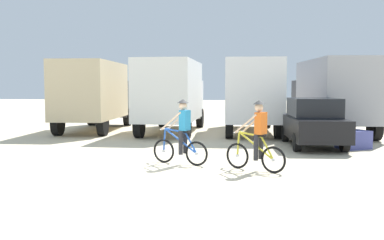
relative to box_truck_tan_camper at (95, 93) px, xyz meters
The scene contains 9 objects.
ground_plane 11.55m from the box_truck_tan_camper, 61.33° to the right, with size 120.00×120.00×0.00m, color beige.
box_truck_tan_camper is the anchor object (origin of this frame).
box_truck_white_box 3.96m from the box_truck_tan_camper, ahead, with size 2.49×6.79×3.35m.
box_truck_avon_van 7.65m from the box_truck_tan_camper, ahead, with size 2.81×6.89×3.35m.
box_truck_grey_hauler 11.31m from the box_truck_tan_camper, ahead, with size 3.19×6.99×3.35m.
sedan_parked 10.84m from the box_truck_tan_camper, 23.09° to the right, with size 2.11×4.34×1.76m.
cyclist_orange_shirt 10.37m from the box_truck_tan_camper, 55.42° to the right, with size 1.65×0.72×1.82m.
cyclist_cowboy_hat 12.13m from the box_truck_tan_camper, 49.02° to the right, with size 1.54×0.91×1.82m.
supply_crate 12.27m from the box_truck_tan_camper, 22.09° to the right, with size 0.79×0.99×0.64m, color #4C5199.
Camera 1 is at (2.42, -10.01, 2.15)m, focal length 39.66 mm.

